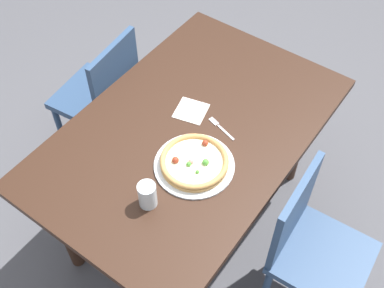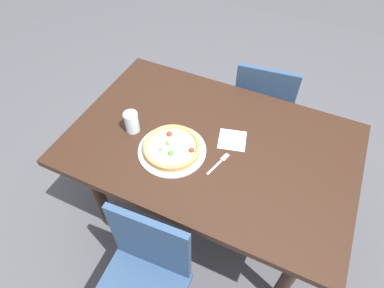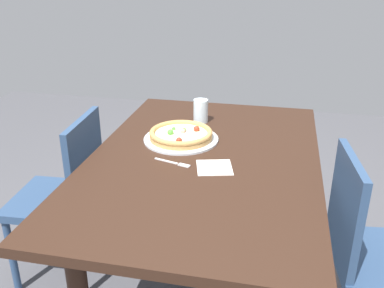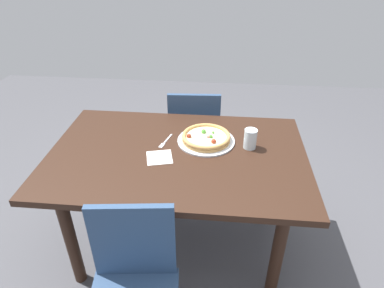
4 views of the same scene
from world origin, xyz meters
TOP-DOWN VIEW (x-y plane):
  - ground_plane at (0.00, 0.00)m, footprint 6.00×6.00m
  - dining_table at (0.00, 0.00)m, footprint 1.48×0.96m
  - chair_near at (-0.04, -0.69)m, footprint 0.42×0.42m
  - chair_far at (0.11, 0.70)m, footprint 0.44×0.44m
  - plate at (-0.16, -0.14)m, footprint 0.35×0.35m
  - pizza at (-0.16, -0.14)m, footprint 0.29×0.29m
  - fork at (0.09, -0.10)m, footprint 0.06×0.16m
  - drinking_glass at (-0.42, -0.10)m, footprint 0.07×0.07m
  - napkin at (0.09, 0.06)m, footprint 0.17×0.17m

SIDE VIEW (x-z plane):
  - ground_plane at x=0.00m, z-range 0.00..0.00m
  - chair_near at x=-0.04m, z-range 0.04..0.92m
  - chair_far at x=0.11m, z-range 0.04..0.92m
  - dining_table at x=0.00m, z-range 0.28..1.05m
  - napkin at x=0.09m, z-range 0.77..0.77m
  - fork at x=0.09m, z-range 0.77..0.77m
  - plate at x=-0.16m, z-range 0.77..0.78m
  - pizza at x=-0.16m, z-range 0.78..0.82m
  - drinking_glass at x=-0.42m, z-range 0.77..0.89m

